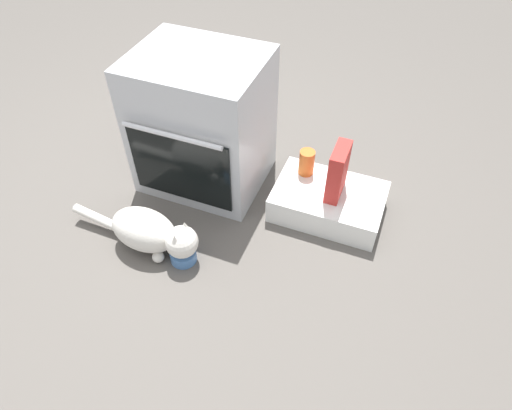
{
  "coord_description": "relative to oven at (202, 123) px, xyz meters",
  "views": [
    {
      "loc": [
        0.97,
        -1.24,
        1.75
      ],
      "look_at": [
        0.44,
        0.1,
        0.25
      ],
      "focal_mm": 31.66,
      "sensor_mm": 36.0,
      "label": 1
    }
  ],
  "objects": [
    {
      "name": "oven",
      "position": [
        0.0,
        0.0,
        0.0
      ],
      "size": [
        0.64,
        0.57,
        0.73
      ],
      "color": "#B7BABF",
      "rests_on": "ground"
    },
    {
      "name": "sauce_jar",
      "position": [
        0.55,
        0.07,
        -0.15
      ],
      "size": [
        0.08,
        0.08,
        0.14
      ],
      "primitive_type": "cylinder",
      "color": "#D16023",
      "rests_on": "pantry_cabinet"
    },
    {
      "name": "cereal_box",
      "position": [
        0.73,
        -0.02,
        -0.08
      ],
      "size": [
        0.07,
        0.18,
        0.28
      ],
      "primitive_type": "cube",
      "color": "#B72D28",
      "rests_on": "pantry_cabinet"
    },
    {
      "name": "pantry_cabinet",
      "position": [
        0.71,
        -0.02,
        -0.29
      ],
      "size": [
        0.56,
        0.37,
        0.15
      ],
      "primitive_type": "cube",
      "color": "white",
      "rests_on": "ground"
    },
    {
      "name": "cat",
      "position": [
        -0.02,
        -0.57,
        -0.25
      ],
      "size": [
        0.72,
        0.23,
        0.23
      ],
      "rotation": [
        0.0,
        0.0,
        -0.06
      ],
      "color": "silver",
      "rests_on": "ground"
    },
    {
      "name": "food_bowl",
      "position": [
        0.15,
        -0.58,
        -0.33
      ],
      "size": [
        0.13,
        0.13,
        0.08
      ],
      "color": "#4C7AB7",
      "rests_on": "ground"
    },
    {
      "name": "ground",
      "position": [
        -0.01,
        -0.44,
        -0.37
      ],
      "size": [
        8.0,
        8.0,
        0.0
      ],
      "primitive_type": "plane",
      "color": "#56514C"
    }
  ]
}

